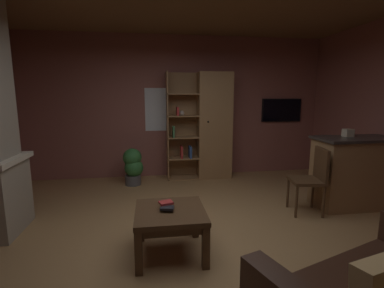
% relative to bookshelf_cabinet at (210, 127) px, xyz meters
% --- Properties ---
extents(floor, '(6.04, 5.53, 0.02)m').
position_rel_bookshelf_cabinet_xyz_m(floor, '(-0.67, -2.52, -1.03)').
color(floor, '#A37A4C').
rests_on(floor, ground).
extents(wall_back, '(6.16, 0.06, 2.78)m').
position_rel_bookshelf_cabinet_xyz_m(wall_back, '(-0.67, 0.27, 0.37)').
color(wall_back, '#8E544C').
rests_on(wall_back, ground).
extents(window_pane_back, '(0.55, 0.01, 0.84)m').
position_rel_bookshelf_cabinet_xyz_m(window_pane_back, '(-0.98, 0.24, 0.33)').
color(window_pane_back, white).
extents(bookshelf_cabinet, '(1.26, 0.41, 2.06)m').
position_rel_bookshelf_cabinet_xyz_m(bookshelf_cabinet, '(0.00, 0.00, 0.00)').
color(bookshelf_cabinet, '#997047').
rests_on(bookshelf_cabinet, ground).
extents(kitchen_bar_counter, '(1.41, 0.60, 1.03)m').
position_rel_bookshelf_cabinet_xyz_m(kitchen_bar_counter, '(1.90, -1.81, -0.50)').
color(kitchen_bar_counter, '#997047').
rests_on(kitchen_bar_counter, ground).
extents(tissue_box, '(0.12, 0.12, 0.11)m').
position_rel_bookshelf_cabinet_xyz_m(tissue_box, '(1.68, -1.72, 0.07)').
color(tissue_box, '#BFB299').
rests_on(tissue_box, kitchen_bar_counter).
extents(coffee_table, '(0.70, 0.70, 0.48)m').
position_rel_bookshelf_cabinet_xyz_m(coffee_table, '(-0.98, -2.70, -0.63)').
color(coffee_table, '#4C331E').
rests_on(coffee_table, ground).
extents(table_book_0, '(0.14, 0.12, 0.02)m').
position_rel_bookshelf_cabinet_xyz_m(table_book_0, '(-1.01, -2.67, -0.54)').
color(table_book_0, gold).
rests_on(table_book_0, coffee_table).
extents(table_book_1, '(0.15, 0.13, 0.03)m').
position_rel_bookshelf_cabinet_xyz_m(table_book_1, '(-1.01, -2.72, -0.51)').
color(table_book_1, black).
rests_on(table_book_1, coffee_table).
extents(table_book_2, '(0.16, 0.14, 0.02)m').
position_rel_bookshelf_cabinet_xyz_m(table_book_2, '(-1.02, -2.64, -0.49)').
color(table_book_2, '#B22D2D').
rests_on(table_book_2, coffee_table).
extents(dining_chair, '(0.48, 0.48, 0.92)m').
position_rel_bookshelf_cabinet_xyz_m(dining_chair, '(1.04, -1.94, -0.49)').
color(dining_chair, '#4C331E').
rests_on(dining_chair, ground).
extents(potted_floor_plant, '(0.36, 0.36, 0.68)m').
position_rel_bookshelf_cabinet_xyz_m(potted_floor_plant, '(-1.49, -0.30, -0.66)').
color(potted_floor_plant, '#4C4C51').
rests_on(potted_floor_plant, ground).
extents(wall_mounted_tv, '(0.85, 0.06, 0.48)m').
position_rel_bookshelf_cabinet_xyz_m(wall_mounted_tv, '(1.58, 0.21, 0.30)').
color(wall_mounted_tv, black).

